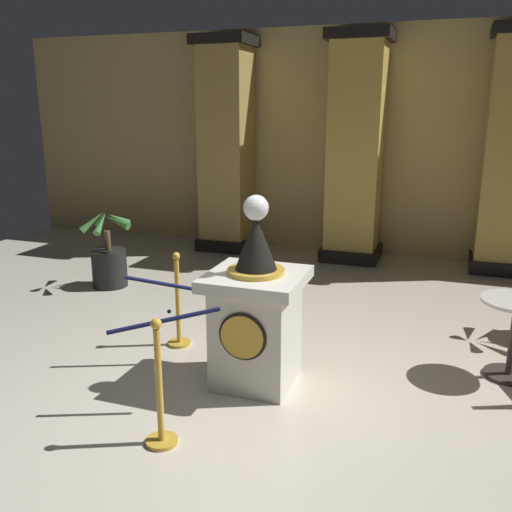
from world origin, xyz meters
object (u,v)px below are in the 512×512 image
stanchion_near (178,313)px  potted_palm_left (109,261)px  pedestal_clock (256,314)px  stanchion_far (160,402)px

stanchion_near → potted_palm_left: (-1.79, 1.44, 0.01)m
pedestal_clock → potted_palm_left: (-2.81, 1.94, -0.29)m
stanchion_far → potted_palm_left: bearing=128.8°
pedestal_clock → potted_palm_left: size_ratio=1.56×
potted_palm_left → stanchion_far: bearing=-51.2°
stanchion_near → stanchion_far: bearing=-67.3°
pedestal_clock → stanchion_near: (-1.02, 0.50, -0.30)m
pedestal_clock → stanchion_far: pedestal_clock is taller
stanchion_far → potted_palm_left: potted_palm_left is taller
pedestal_clock → stanchion_near: bearing=153.9°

